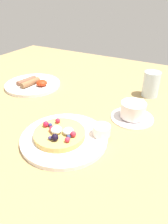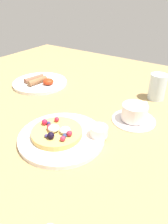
{
  "view_description": "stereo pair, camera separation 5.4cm",
  "coord_description": "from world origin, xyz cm",
  "px_view_note": "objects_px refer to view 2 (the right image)",
  "views": [
    {
      "loc": [
        33.98,
        -50.83,
        38.22
      ],
      "look_at": [
        5.91,
        -0.6,
        4.0
      ],
      "focal_mm": 33.67,
      "sensor_mm": 36.0,
      "label": 1
    },
    {
      "loc": [
        38.55,
        -47.98,
        38.22
      ],
      "look_at": [
        5.91,
        -0.6,
        4.0
      ],
      "focal_mm": 33.67,
      "sensor_mm": 36.0,
      "label": 2
    }
  ],
  "objects_px": {
    "breakfast_plate": "(40,83)",
    "water_glass": "(157,87)",
    "pancake_plate": "(62,137)",
    "syrup_ramekin": "(99,131)",
    "coffee_cup": "(135,112)",
    "coffee_saucer": "(133,119)"
  },
  "relations": [
    {
      "from": "breakfast_plate",
      "to": "coffee_saucer",
      "type": "distance_m",
      "value": 0.48
    },
    {
      "from": "breakfast_plate",
      "to": "water_glass",
      "type": "xyz_separation_m",
      "value": [
        0.48,
        0.16,
        0.04
      ]
    },
    {
      "from": "coffee_saucer",
      "to": "coffee_cup",
      "type": "bearing_deg",
      "value": 75.21
    },
    {
      "from": "coffee_saucer",
      "to": "coffee_cup",
      "type": "distance_m",
      "value": 0.03
    },
    {
      "from": "coffee_saucer",
      "to": "breakfast_plate",
      "type": "bearing_deg",
      "value": 174.7
    },
    {
      "from": "syrup_ramekin",
      "to": "coffee_cup",
      "type": "xyz_separation_m",
      "value": [
        0.04,
        0.15,
        0.01
      ]
    },
    {
      "from": "coffee_saucer",
      "to": "coffee_cup",
      "type": "height_order",
      "value": "coffee_cup"
    },
    {
      "from": "coffee_cup",
      "to": "breakfast_plate",
      "type": "bearing_deg",
      "value": 174.87
    },
    {
      "from": "pancake_plate",
      "to": "coffee_cup",
      "type": "relative_size",
      "value": 2.27
    },
    {
      "from": "coffee_saucer",
      "to": "syrup_ramekin",
      "type": "bearing_deg",
      "value": -106.07
    },
    {
      "from": "pancake_plate",
      "to": "syrup_ramekin",
      "type": "distance_m",
      "value": 0.11
    },
    {
      "from": "pancake_plate",
      "to": "coffee_saucer",
      "type": "xyz_separation_m",
      "value": [
        0.13,
        0.21,
        -0.0
      ]
    },
    {
      "from": "pancake_plate",
      "to": "syrup_ramekin",
      "type": "xyz_separation_m",
      "value": [
        0.09,
        0.06,
        0.02
      ]
    },
    {
      "from": "pancake_plate",
      "to": "coffee_cup",
      "type": "xyz_separation_m",
      "value": [
        0.13,
        0.21,
        0.03
      ]
    },
    {
      "from": "water_glass",
      "to": "breakfast_plate",
      "type": "bearing_deg",
      "value": -161.89
    },
    {
      "from": "pancake_plate",
      "to": "breakfast_plate",
      "type": "bearing_deg",
      "value": 143.15
    },
    {
      "from": "syrup_ramekin",
      "to": "coffee_cup",
      "type": "height_order",
      "value": "coffee_cup"
    },
    {
      "from": "pancake_plate",
      "to": "coffee_cup",
      "type": "height_order",
      "value": "coffee_cup"
    },
    {
      "from": "coffee_saucer",
      "to": "pancake_plate",
      "type": "bearing_deg",
      "value": -122.49
    },
    {
      "from": "pancake_plate",
      "to": "water_glass",
      "type": "xyz_separation_m",
      "value": [
        0.14,
        0.41,
        0.04
      ]
    },
    {
      "from": "syrup_ramekin",
      "to": "coffee_cup",
      "type": "distance_m",
      "value": 0.16
    },
    {
      "from": "pancake_plate",
      "to": "coffee_saucer",
      "type": "height_order",
      "value": "pancake_plate"
    }
  ]
}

